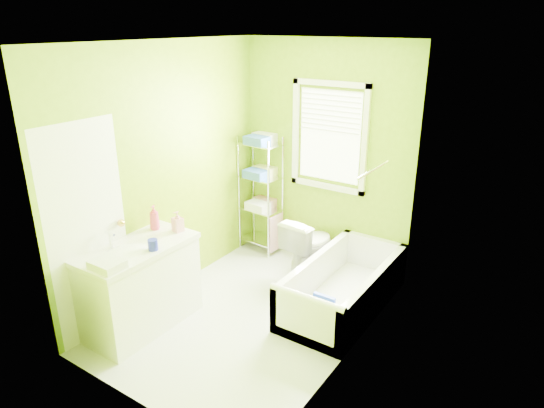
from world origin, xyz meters
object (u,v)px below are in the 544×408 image
Objects in this scene: bathtub at (342,293)px; toilet at (309,245)px; vanity at (140,284)px; wire_shelf_unit at (262,182)px.

bathtub is 0.81m from toilet.
bathtub is at bearing 42.54° from vanity.
wire_shelf_unit is at bearing 155.42° from bathtub.
toilet is (-0.65, 0.45, 0.19)m from bathtub.
toilet is 1.96m from vanity.
vanity is at bearing -90.18° from wire_shelf_unit.
bathtub is 1.43× the size of vanity.
vanity is 0.74× the size of wire_shelf_unit.
vanity is 2.05m from wire_shelf_unit.
vanity is (-1.46, -1.34, 0.28)m from bathtub.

